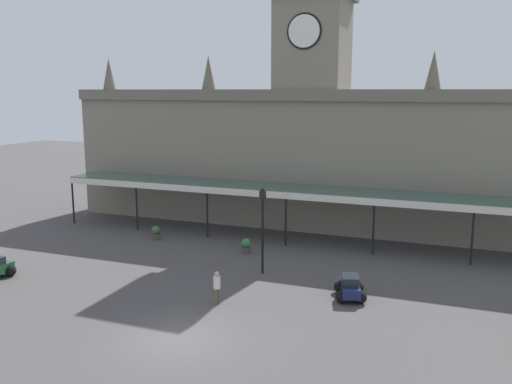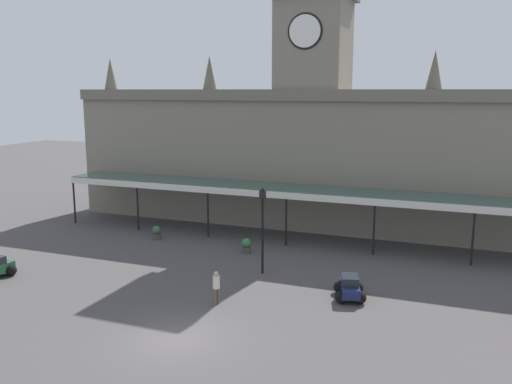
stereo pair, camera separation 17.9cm
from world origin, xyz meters
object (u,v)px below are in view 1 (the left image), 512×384
(car_navy_sedan, at_px, (350,289))
(planter_near_kerb, at_px, (246,246))
(victorian_lamppost, at_px, (263,221))
(planter_forecourt_centre, at_px, (156,233))
(pedestrian_near_entrance, at_px, (217,287))

(car_navy_sedan, height_order, planter_near_kerb, car_navy_sedan)
(victorian_lamppost, relative_size, planter_forecourt_centre, 5.11)
(victorian_lamppost, bearing_deg, pedestrian_near_entrance, -95.56)
(planter_forecourt_centre, bearing_deg, pedestrian_near_entrance, -45.59)
(car_navy_sedan, xyz_separation_m, pedestrian_near_entrance, (-5.85, -3.08, 0.41))
(car_navy_sedan, distance_m, pedestrian_near_entrance, 6.62)
(victorian_lamppost, distance_m, planter_forecourt_centre, 10.43)
(pedestrian_near_entrance, xyz_separation_m, victorian_lamppost, (0.49, 5.05, 2.14))
(car_navy_sedan, relative_size, planter_forecourt_centre, 2.31)
(pedestrian_near_entrance, bearing_deg, victorian_lamppost, 84.44)
(car_navy_sedan, bearing_deg, pedestrian_near_entrance, -152.26)
(planter_forecourt_centre, bearing_deg, victorian_lamppost, -23.02)
(planter_forecourt_centre, bearing_deg, planter_near_kerb, -6.07)
(pedestrian_near_entrance, distance_m, victorian_lamppost, 5.50)
(victorian_lamppost, distance_m, planter_near_kerb, 4.70)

